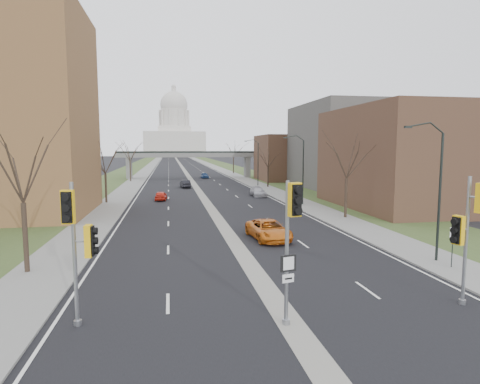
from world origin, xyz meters
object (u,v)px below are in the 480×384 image
object	(u,v)px
signal_pole_right	(469,223)
speed_limit_sign	(453,240)
car_left_near	(161,196)
car_right_far	(205,175)
car_right_mid	(258,192)
signal_pole_left	(78,234)
signal_pole_median	(291,227)
car_right_near	(268,230)
car_left_far	(185,184)

from	to	relation	value
signal_pole_right	speed_limit_sign	bearing A→B (deg)	41.73
car_left_near	car_right_far	xyz separation A→B (m)	(9.51, 39.32, 0.05)
signal_pole_right	car_right_mid	bearing A→B (deg)	75.06
signal_pole_left	car_right_far	distance (m)	80.05
signal_pole_right	car_left_near	distance (m)	43.14
car_right_far	signal_pole_right	bearing A→B (deg)	-89.17
signal_pole_median	signal_pole_right	world-z (taller)	signal_pole_right
signal_pole_right	speed_limit_sign	world-z (taller)	signal_pole_right
car_right_near	car_right_mid	xyz separation A→B (m)	(5.35, 27.81, -0.09)
signal_pole_median	car_right_mid	world-z (taller)	signal_pole_median
signal_pole_right	car_right_near	bearing A→B (deg)	95.21
signal_pole_left	car_left_far	size ratio (longest dim) A/B	1.38
signal_pole_right	car_left_far	size ratio (longest dim) A/B	1.39
car_left_far	car_right_near	xyz separation A→B (m)	(4.85, -42.87, 0.06)
car_left_near	car_right_far	bearing A→B (deg)	-99.37
signal_pole_right	speed_limit_sign	xyz separation A→B (m)	(3.40, 5.21, -2.10)
signal_pole_median	car_left_near	xyz separation A→B (m)	(-5.87, 41.26, -3.49)
car_right_near	car_right_far	xyz separation A→B (m)	(0.66, 65.11, -0.08)
speed_limit_sign	car_left_near	distance (m)	39.57
car_right_mid	car_left_far	bearing A→B (deg)	123.78
signal_pole_left	car_right_far	bearing A→B (deg)	84.68
car_left_far	signal_pole_left	bearing A→B (deg)	77.64
car_right_mid	car_right_far	world-z (taller)	car_right_far
signal_pole_median	signal_pole_right	size ratio (longest dim) A/B	1.00
speed_limit_sign	signal_pole_median	bearing A→B (deg)	-159.60
signal_pole_median	car_left_far	xyz separation A→B (m)	(-1.86, 58.33, -3.43)
car_left_near	car_right_near	size ratio (longest dim) A/B	0.68
signal_pole_median	car_right_near	distance (m)	16.11
signal_pole_median	signal_pole_right	xyz separation A→B (m)	(8.45, 0.70, -0.23)
signal_pole_median	car_left_near	world-z (taller)	signal_pole_median
signal_pole_right	car_right_mid	world-z (taller)	signal_pole_right
signal_pole_median	speed_limit_sign	world-z (taller)	signal_pole_median
car_left_far	car_right_mid	bearing A→B (deg)	118.17
signal_pole_left	signal_pole_right	size ratio (longest dim) A/B	0.99
speed_limit_sign	car_right_near	world-z (taller)	speed_limit_sign
signal_pole_right	signal_pole_left	bearing A→B (deg)	162.21
signal_pole_left	speed_limit_sign	xyz separation A→B (m)	(20.13, 4.42, -2.06)
car_left_far	car_right_far	world-z (taller)	car_left_far
car_right_far	speed_limit_sign	bearing A→B (deg)	-86.34
signal_pole_median	signal_pole_right	bearing A→B (deg)	-7.42
signal_pole_right	car_right_far	world-z (taller)	signal_pole_right
car_left_near	car_right_mid	distance (m)	14.34
car_right_far	signal_pole_median	bearing A→B (deg)	-95.20
signal_pole_median	car_right_mid	size ratio (longest dim) A/B	1.27
car_left_near	car_right_near	distance (m)	27.27
speed_limit_sign	car_left_near	world-z (taller)	speed_limit_sign
car_right_mid	car_right_far	xyz separation A→B (m)	(-4.69, 37.31, 0.01)
signal_pole_right	car_left_far	distance (m)	58.64
signal_pole_median	car_right_far	xyz separation A→B (m)	(3.65, 80.58, -3.45)
car_right_mid	car_right_near	bearing A→B (deg)	-101.19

